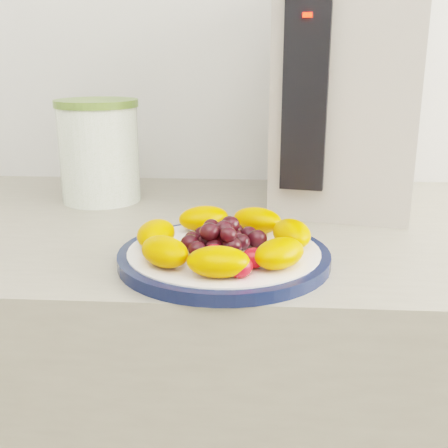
{
  "coord_description": "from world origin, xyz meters",
  "views": [
    {
      "loc": [
        0.09,
        0.37,
        1.15
      ],
      "look_at": [
        0.04,
        1.02,
        0.95
      ],
      "focal_mm": 45.0,
      "sensor_mm": 36.0,
      "label": 1
    }
  ],
  "objects": [
    {
      "name": "plate_face",
      "position": [
        0.04,
        1.02,
        0.91
      ],
      "size": [
        0.24,
        0.24,
        0.02
      ],
      "primitive_type": "cylinder",
      "color": "white",
      "rests_on": "counter"
    },
    {
      "name": "appliance_body",
      "position": [
        0.23,
        1.34,
        1.09
      ],
      "size": [
        0.27,
        0.33,
        0.37
      ],
      "primitive_type": "cube",
      "rotation": [
        0.0,
        0.0,
        -0.2
      ],
      "color": "#B4AB9E",
      "rests_on": "counter"
    },
    {
      "name": "appliance_panel",
      "position": [
        0.15,
        1.2,
        1.09
      ],
      "size": [
        0.07,
        0.03,
        0.28
      ],
      "primitive_type": "cube",
      "rotation": [
        0.0,
        0.0,
        -0.2
      ],
      "color": "black",
      "rests_on": "appliance_body"
    },
    {
      "name": "canister_lid",
      "position": [
        -0.19,
        1.31,
        1.07
      ],
      "size": [
        0.16,
        0.16,
        0.01
      ],
      "primitive_type": "cylinder",
      "rotation": [
        0.0,
        0.0,
        -0.17
      ],
      "color": "olive",
      "rests_on": "canister"
    },
    {
      "name": "plate_rim",
      "position": [
        0.04,
        1.02,
        0.91
      ],
      "size": [
        0.26,
        0.26,
        0.01
      ],
      "primitive_type": "cylinder",
      "color": "#0E1637",
      "rests_on": "counter"
    },
    {
      "name": "fruit_plate",
      "position": [
        0.04,
        1.02,
        0.93
      ],
      "size": [
        0.22,
        0.22,
        0.04
      ],
      "color": "orange",
      "rests_on": "plate_face"
    },
    {
      "name": "appliance_led",
      "position": [
        0.15,
        1.19,
        1.2
      ],
      "size": [
        0.01,
        0.01,
        0.01
      ],
      "primitive_type": "cube",
      "rotation": [
        0.0,
        0.0,
        -0.2
      ],
      "color": "#FF0C05",
      "rests_on": "appliance_panel"
    },
    {
      "name": "canister",
      "position": [
        -0.19,
        1.31,
        0.98
      ],
      "size": [
        0.16,
        0.16,
        0.16
      ],
      "primitive_type": "cylinder",
      "rotation": [
        0.0,
        0.0,
        -0.17
      ],
      "color": "#437215",
      "rests_on": "counter"
    }
  ]
}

